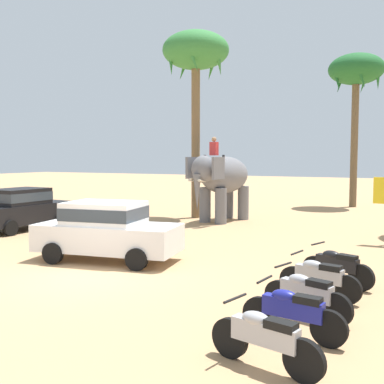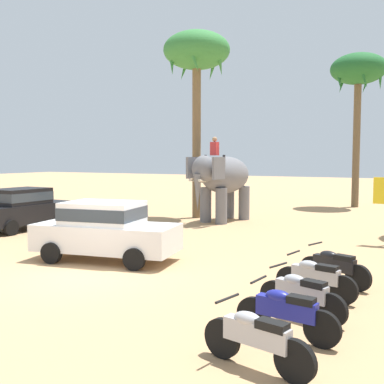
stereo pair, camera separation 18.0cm
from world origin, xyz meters
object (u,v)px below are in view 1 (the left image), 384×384
Objects in this scene: car_parked_far_side at (21,207)px; motorcycle_far_in_row at (337,266)px; palm_tree_behind_elephant at (196,57)px; motorcycle_mid_row at (306,294)px; palm_tree_near_hut at (356,74)px; elephant_with_mahout at (222,179)px; motorcycle_nearest_camera at (265,337)px; motorcycle_fourth_in_row at (319,277)px; motorcycle_second_in_row at (293,311)px; car_sedan_foreground at (107,229)px.

car_parked_far_side reaches higher than motorcycle_far_in_row.
palm_tree_behind_elephant is (4.71, 6.63, 6.87)m from car_parked_far_side.
palm_tree_near_hut reaches higher than motorcycle_mid_row.
motorcycle_nearest_camera is at bearing -64.64° from elephant_with_mahout.
car_parked_far_side is 13.25m from motorcycle_far_in_row.
motorcycle_nearest_camera is at bearing -30.56° from car_parked_far_side.
motorcycle_far_in_row is at bearing 82.04° from motorcycle_fourth_in_row.
motorcycle_second_in_row is (12.85, -6.29, -0.46)m from car_parked_far_side.
motorcycle_mid_row is 2.51m from motorcycle_far_in_row.
motorcycle_far_in_row is (0.11, 3.59, 0.00)m from motorcycle_second_in_row.
car_sedan_foreground is 7.09m from motorcycle_second_in_row.
elephant_with_mahout reaches higher than motorcycle_mid_row.
palm_tree_near_hut reaches higher than motorcycle_second_in_row.
car_parked_far_side is at bearing 153.93° from motorcycle_second_in_row.
motorcycle_nearest_camera is 0.20× the size of palm_tree_behind_elephant.
elephant_with_mahout is 11.89m from palm_tree_near_hut.
motorcycle_nearest_camera and motorcycle_second_in_row have the same top height.
car_sedan_foreground is 7.24m from car_parked_far_side.
motorcycle_nearest_camera is at bearing -92.21° from motorcycle_far_in_row.
motorcycle_mid_row is at bearing -84.77° from palm_tree_near_hut.
motorcycle_far_in_row is (0.19, 4.85, 0.00)m from motorcycle_nearest_camera.
motorcycle_nearest_camera is 1.03× the size of motorcycle_far_in_row.
motorcycle_mid_row is 0.19× the size of palm_tree_behind_elephant.
car_parked_far_side is 14.31m from motorcycle_second_in_row.
palm_tree_behind_elephant is at bearing 122.21° from motorcycle_second_in_row.
palm_tree_near_hut is at bearing 96.39° from motorcycle_far_in_row.
motorcycle_second_in_row is at bearing -88.79° from motorcycle_mid_row.
motorcycle_nearest_camera is 0.20× the size of palm_tree_near_hut.
palm_tree_behind_elephant is at bearing 127.54° from motorcycle_fourth_in_row.
elephant_with_mahout is at bearing 91.44° from car_sedan_foreground.
motorcycle_second_in_row is 2.39m from motorcycle_fourth_in_row.
motorcycle_second_in_row is 0.20× the size of palm_tree_near_hut.
car_parked_far_side is 8.80m from elephant_with_mahout.
motorcycle_fourth_in_row is at bearing -16.93° from car_parked_far_side.
car_sedan_foreground reaches higher than motorcycle_far_in_row.
car_parked_far_side is 2.38× the size of motorcycle_mid_row.
car_sedan_foreground is at bearing -88.56° from elephant_with_mahout.
elephant_with_mahout is at bearing 115.36° from motorcycle_nearest_camera.
motorcycle_second_in_row is at bearing -26.07° from car_parked_far_side.
motorcycle_far_in_row is at bearing 88.17° from motorcycle_second_in_row.
motorcycle_second_in_row and motorcycle_mid_row have the same top height.
palm_tree_behind_elephant reaches higher than car_parked_far_side.
motorcycle_nearest_camera is at bearing -93.30° from motorcycle_second_in_row.
motorcycle_second_in_row is at bearing -57.79° from palm_tree_behind_elephant.
palm_tree_behind_elephant is 10.66m from palm_tree_near_hut.
car_parked_far_side is 0.46× the size of palm_tree_near_hut.
car_parked_far_side is 1.04× the size of elephant_with_mahout.
elephant_with_mahout is 2.23× the size of motorcycle_second_in_row.
palm_tree_behind_elephant reaches higher than car_sedan_foreground.
elephant_with_mahout is at bearing 43.16° from car_parked_far_side.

